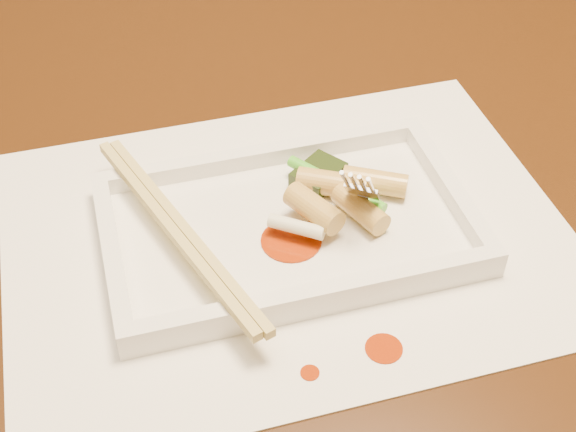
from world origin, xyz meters
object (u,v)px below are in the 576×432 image
object	(u,v)px
placemat	(288,235)
chopstick_a	(172,230)
table	(161,217)
fork	(379,111)
plate_base	(288,230)

from	to	relation	value
placemat	chopstick_a	world-z (taller)	chopstick_a
table	chopstick_a	size ratio (longest dim) A/B	6.36
fork	placemat	bearing A→B (deg)	-165.58
plate_base	chopstick_a	distance (m)	0.08
placemat	chopstick_a	size ratio (longest dim) A/B	1.82
table	plate_base	distance (m)	0.20
table	chopstick_a	world-z (taller)	chopstick_a
table	fork	bearing A→B (deg)	-42.42
table	placemat	size ratio (longest dim) A/B	3.50
placemat	fork	distance (m)	0.11
placemat	table	bearing A→B (deg)	117.02
chopstick_a	fork	bearing A→B (deg)	6.75
placemat	chopstick_a	bearing A→B (deg)	180.00
placemat	chopstick_a	distance (m)	0.09
table	chopstick_a	distance (m)	0.20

